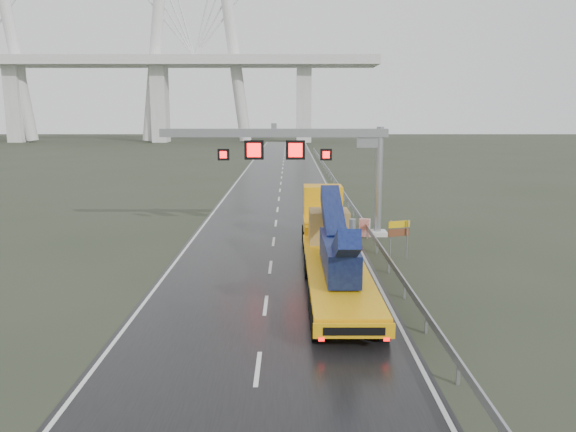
{
  "coord_description": "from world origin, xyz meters",
  "views": [
    {
      "loc": [
        1.01,
        -18.76,
        8.08
      ],
      "look_at": [
        0.94,
        7.74,
        3.2
      ],
      "focal_mm": 35.0,
      "sensor_mm": 36.0,
      "label": 1
    }
  ],
  "objects_px": {
    "exit_sign_pair": "(399,232)",
    "striped_barrier": "(365,228)",
    "sign_gantry": "(306,151)",
    "heavy_haul_truck": "(330,237)"
  },
  "relations": [
    {
      "from": "sign_gantry",
      "to": "heavy_haul_truck",
      "type": "distance_m",
      "value": 9.06
    },
    {
      "from": "striped_barrier",
      "to": "heavy_haul_truck",
      "type": "bearing_deg",
      "value": -93.79
    },
    {
      "from": "sign_gantry",
      "to": "striped_barrier",
      "type": "relative_size",
      "value": 12.59
    },
    {
      "from": "sign_gantry",
      "to": "striped_barrier",
      "type": "distance_m",
      "value": 6.36
    },
    {
      "from": "heavy_haul_truck",
      "to": "striped_barrier",
      "type": "bearing_deg",
      "value": 69.7
    },
    {
      "from": "heavy_haul_truck",
      "to": "exit_sign_pair",
      "type": "xyz_separation_m",
      "value": [
        3.94,
        1.81,
        -0.1
      ]
    },
    {
      "from": "heavy_haul_truck",
      "to": "striped_barrier",
      "type": "distance_m",
      "value": 8.35
    },
    {
      "from": "exit_sign_pair",
      "to": "striped_barrier",
      "type": "xyz_separation_m",
      "value": [
        -1.1,
        5.97,
        -0.98
      ]
    },
    {
      "from": "striped_barrier",
      "to": "sign_gantry",
      "type": "bearing_deg",
      "value": -168.35
    },
    {
      "from": "sign_gantry",
      "to": "heavy_haul_truck",
      "type": "height_order",
      "value": "sign_gantry"
    }
  ]
}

